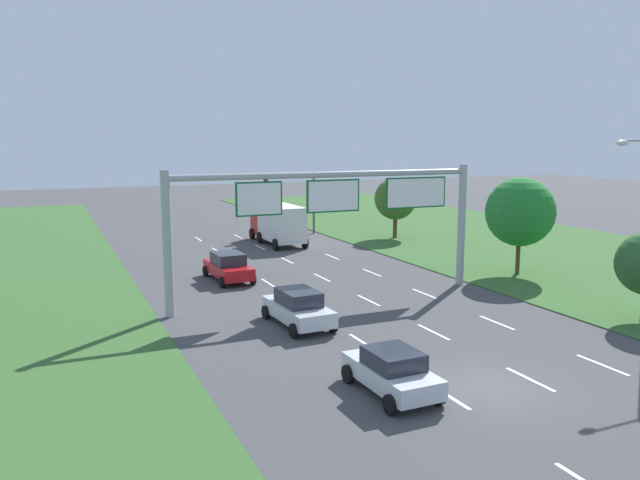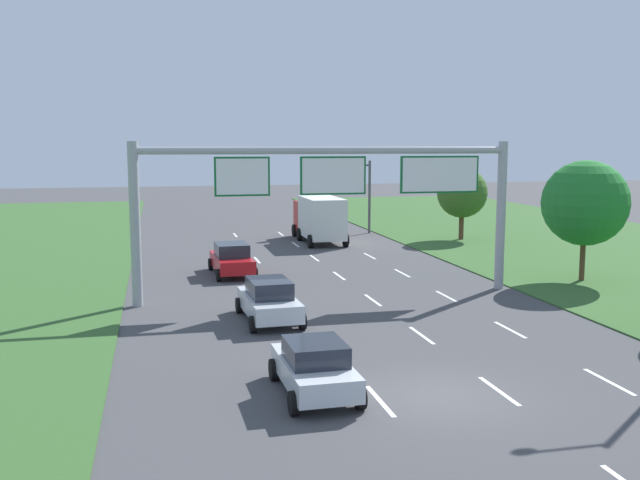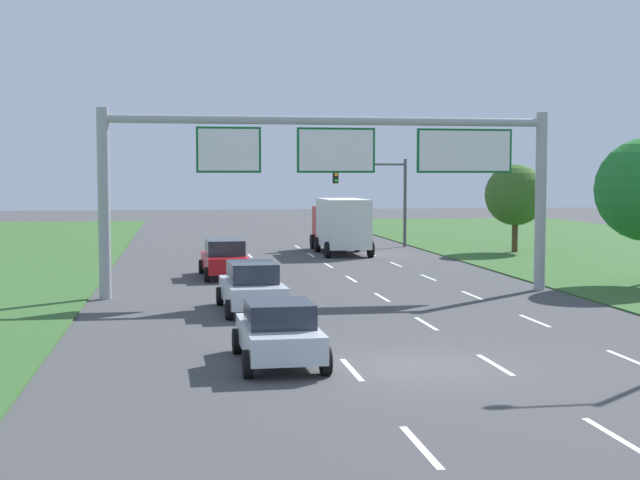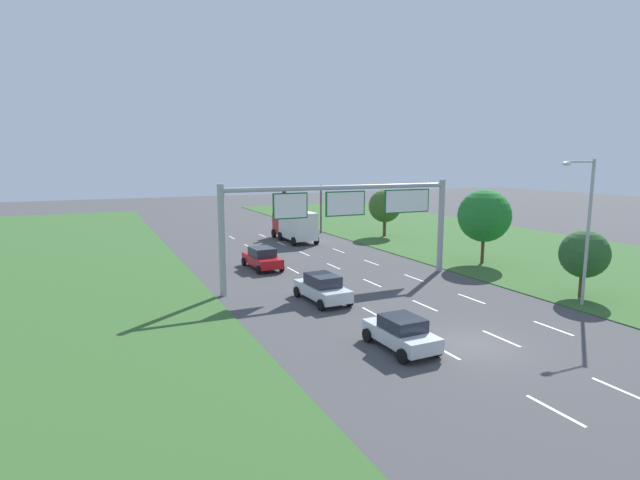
# 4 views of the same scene
# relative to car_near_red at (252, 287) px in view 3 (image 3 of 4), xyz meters

# --- Properties ---
(ground_plane) EXTENTS (200.00, 200.00, 0.00)m
(ground_plane) POSITION_rel_car_near_red_xyz_m (3.31, -9.35, -0.83)
(ground_plane) COLOR #424244
(lane_dashes_inner_left) EXTENTS (0.14, 56.40, 0.01)m
(lane_dashes_inner_left) POSITION_rel_car_near_red_xyz_m (1.56, -0.35, -0.83)
(lane_dashes_inner_left) COLOR white
(lane_dashes_inner_left) RESTS_ON ground_plane
(lane_dashes_inner_right) EXTENTS (0.14, 56.40, 0.01)m
(lane_dashes_inner_right) POSITION_rel_car_near_red_xyz_m (5.06, -0.35, -0.83)
(lane_dashes_inner_right) COLOR white
(lane_dashes_inner_right) RESTS_ON ground_plane
(lane_dashes_slip) EXTENTS (0.14, 56.40, 0.01)m
(lane_dashes_slip) POSITION_rel_car_near_red_xyz_m (8.56, -0.35, -0.83)
(lane_dashes_slip) COLOR white
(lane_dashes_slip) RESTS_ON ground_plane
(car_near_red) EXTENTS (2.26, 4.41, 1.66)m
(car_near_red) POSITION_rel_car_near_red_xyz_m (0.00, 0.00, 0.00)
(car_near_red) COLOR silver
(car_near_red) RESTS_ON ground_plane
(car_lead_silver) EXTENTS (2.25, 4.57, 1.68)m
(car_lead_silver) POSITION_rel_car_near_red_xyz_m (-0.39, 10.28, 0.01)
(car_lead_silver) COLOR red
(car_lead_silver) RESTS_ON ground_plane
(car_mid_lane) EXTENTS (2.07, 3.95, 1.53)m
(car_mid_lane) POSITION_rel_car_near_red_xyz_m (-0.05, -8.43, -0.05)
(car_mid_lane) COLOR silver
(car_mid_lane) RESTS_ON ground_plane
(box_truck) EXTENTS (2.71, 7.29, 3.20)m
(box_truck) POSITION_rel_car_near_red_xyz_m (6.93, 21.58, 0.89)
(box_truck) COLOR #B21E19
(box_truck) RESTS_ON ground_plane
(sign_gantry) EXTENTS (17.24, 0.44, 7.00)m
(sign_gantry) POSITION_rel_car_near_red_xyz_m (3.69, 3.77, 4.12)
(sign_gantry) COLOR #9EA0A5
(sign_gantry) RESTS_ON ground_plane
(traffic_light_mast) EXTENTS (4.76, 0.49, 5.60)m
(traffic_light_mast) POSITION_rel_car_near_red_xyz_m (9.91, 25.60, 3.04)
(traffic_light_mast) COLOR #47494F
(traffic_light_mast) RESTS_ON ground_plane
(roadside_tree_far) EXTENTS (3.59, 3.59, 5.21)m
(roadside_tree_far) POSITION_rel_car_near_red_xyz_m (17.12, 20.24, 2.57)
(roadside_tree_far) COLOR #513823
(roadside_tree_far) RESTS_ON ground_plane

